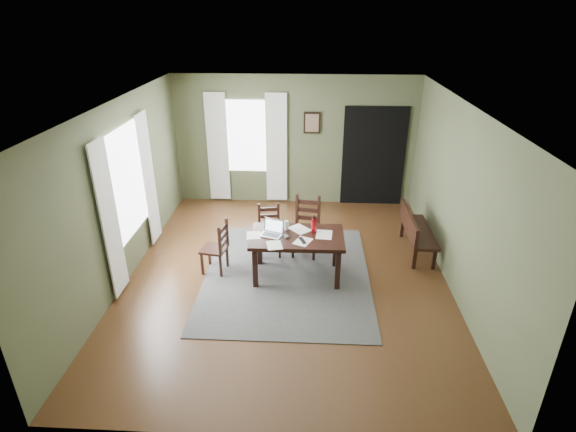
# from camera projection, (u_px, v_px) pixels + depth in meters

# --- Properties ---
(ground) EXTENTS (5.00, 6.00, 0.01)m
(ground) POSITION_uv_depth(u_px,v_px,m) (287.00, 275.00, 7.20)
(ground) COLOR #492C16
(room_shell) EXTENTS (5.02, 6.02, 2.71)m
(room_shell) POSITION_uv_depth(u_px,v_px,m) (287.00, 168.00, 6.43)
(room_shell) COLOR #4F5638
(room_shell) RESTS_ON ground
(rug) EXTENTS (2.60, 3.20, 0.01)m
(rug) POSITION_uv_depth(u_px,v_px,m) (287.00, 274.00, 7.20)
(rug) COLOR #424242
(rug) RESTS_ON ground
(dining_table) EXTENTS (1.44, 0.87, 0.71)m
(dining_table) POSITION_uv_depth(u_px,v_px,m) (297.00, 241.00, 6.90)
(dining_table) COLOR black
(dining_table) RESTS_ON rug
(chair_end) EXTENTS (0.44, 0.44, 0.87)m
(chair_end) POSITION_uv_depth(u_px,v_px,m) (217.00, 248.00, 7.11)
(chair_end) COLOR black
(chair_end) RESTS_ON rug
(chair_back_left) EXTENTS (0.44, 0.44, 0.87)m
(chair_back_left) POSITION_uv_depth(u_px,v_px,m) (270.00, 231.00, 7.66)
(chair_back_left) COLOR black
(chair_back_left) RESTS_ON rug
(chair_back_right) EXTENTS (0.51, 0.51, 1.01)m
(chair_back_right) POSITION_uv_depth(u_px,v_px,m) (306.00, 227.00, 7.63)
(chair_back_right) COLOR black
(chair_back_right) RESTS_ON rug
(bench) EXTENTS (0.42, 1.31, 0.74)m
(bench) POSITION_uv_depth(u_px,v_px,m) (415.00, 229.00, 7.69)
(bench) COLOR black
(bench) RESTS_ON ground
(laptop) EXTENTS (0.39, 0.35, 0.22)m
(laptop) POSITION_uv_depth(u_px,v_px,m) (272.00, 231.00, 6.88)
(laptop) COLOR #B7B7BC
(laptop) RESTS_ON dining_table
(computer_mouse) EXTENTS (0.09, 0.11, 0.03)m
(computer_mouse) POSITION_uv_depth(u_px,v_px,m) (286.00, 237.00, 6.79)
(computer_mouse) COLOR #3F3F42
(computer_mouse) RESTS_ON dining_table
(tv_remote) EXTENTS (0.12, 0.20, 0.02)m
(tv_remote) POSITION_uv_depth(u_px,v_px,m) (302.00, 240.00, 6.69)
(tv_remote) COLOR black
(tv_remote) RESTS_ON dining_table
(drinking_glass) EXTENTS (0.09, 0.09, 0.15)m
(drinking_glass) POSITION_uv_depth(u_px,v_px,m) (286.00, 225.00, 7.01)
(drinking_glass) COLOR silver
(drinking_glass) RESTS_ON dining_table
(water_bottle) EXTENTS (0.09, 0.09, 0.27)m
(water_bottle) POSITION_uv_depth(u_px,v_px,m) (314.00, 225.00, 6.91)
(water_bottle) COLOR #B20D16
(water_bottle) RESTS_ON dining_table
(paper_a) EXTENTS (0.24, 0.30, 0.00)m
(paper_a) POSITION_uv_depth(u_px,v_px,m) (254.00, 235.00, 6.86)
(paper_a) COLOR white
(paper_a) RESTS_ON dining_table
(paper_b) EXTENTS (0.32, 0.35, 0.00)m
(paper_b) POSITION_uv_depth(u_px,v_px,m) (303.00, 241.00, 6.69)
(paper_b) COLOR white
(paper_b) RESTS_ON dining_table
(paper_c) EXTENTS (0.40, 0.40, 0.00)m
(paper_c) POSITION_uv_depth(u_px,v_px,m) (300.00, 229.00, 7.05)
(paper_c) COLOR white
(paper_c) RESTS_ON dining_table
(paper_d) EXTENTS (0.27, 0.33, 0.00)m
(paper_d) POSITION_uv_depth(u_px,v_px,m) (324.00, 235.00, 6.88)
(paper_d) COLOR white
(paper_d) RESTS_ON dining_table
(paper_e) EXTENTS (0.27, 0.32, 0.00)m
(paper_e) POSITION_uv_depth(u_px,v_px,m) (274.00, 245.00, 6.58)
(paper_e) COLOR white
(paper_e) RESTS_ON dining_table
(window_left) EXTENTS (0.01, 1.30, 1.70)m
(window_left) POSITION_uv_depth(u_px,v_px,m) (127.00, 183.00, 6.88)
(window_left) COLOR white
(window_left) RESTS_ON ground
(window_back) EXTENTS (1.00, 0.01, 1.50)m
(window_back) POSITION_uv_depth(u_px,v_px,m) (247.00, 136.00, 9.31)
(window_back) COLOR white
(window_back) RESTS_ON ground
(curtain_left_near) EXTENTS (0.03, 0.48, 2.30)m
(curtain_left_near) POSITION_uv_depth(u_px,v_px,m) (110.00, 221.00, 6.24)
(curtain_left_near) COLOR silver
(curtain_left_near) RESTS_ON ground
(curtain_left_far) EXTENTS (0.03, 0.48, 2.30)m
(curtain_left_far) POSITION_uv_depth(u_px,v_px,m) (149.00, 179.00, 7.72)
(curtain_left_far) COLOR silver
(curtain_left_far) RESTS_ON ground
(curtain_back_left) EXTENTS (0.44, 0.03, 2.30)m
(curtain_back_left) POSITION_uv_depth(u_px,v_px,m) (218.00, 148.00, 9.42)
(curtain_back_left) COLOR silver
(curtain_back_left) RESTS_ON ground
(curtain_back_right) EXTENTS (0.44, 0.03, 2.30)m
(curtain_back_right) POSITION_uv_depth(u_px,v_px,m) (276.00, 149.00, 9.36)
(curtain_back_right) COLOR silver
(curtain_back_right) RESTS_ON ground
(framed_picture) EXTENTS (0.34, 0.03, 0.44)m
(framed_picture) POSITION_uv_depth(u_px,v_px,m) (312.00, 123.00, 9.12)
(framed_picture) COLOR black
(framed_picture) RESTS_ON ground
(doorway_back) EXTENTS (1.30, 0.03, 2.10)m
(doorway_back) POSITION_uv_depth(u_px,v_px,m) (374.00, 157.00, 9.36)
(doorway_back) COLOR black
(doorway_back) RESTS_ON ground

